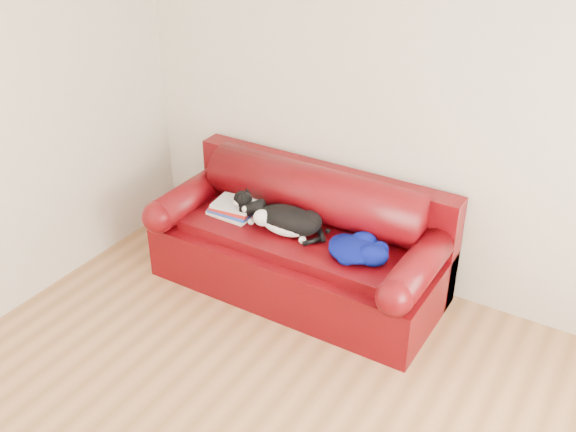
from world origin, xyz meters
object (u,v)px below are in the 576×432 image
object	(u,v)px
book_stack	(234,208)
blanket	(357,249)
sofa_base	(298,261)
cat	(287,221)

from	to	relation	value
book_stack	blanket	world-z (taller)	blanket
blanket	book_stack	bearing A→B (deg)	177.81
sofa_base	blanket	bearing A→B (deg)	-9.49
sofa_base	book_stack	world-z (taller)	book_stack
cat	sofa_base	bearing A→B (deg)	37.23
sofa_base	cat	xyz separation A→B (m)	(-0.05, -0.07, 0.36)
sofa_base	cat	size ratio (longest dim) A/B	3.04
sofa_base	cat	bearing A→B (deg)	-127.80
book_stack	blanket	distance (m)	1.03
sofa_base	book_stack	size ratio (longest dim) A/B	6.22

